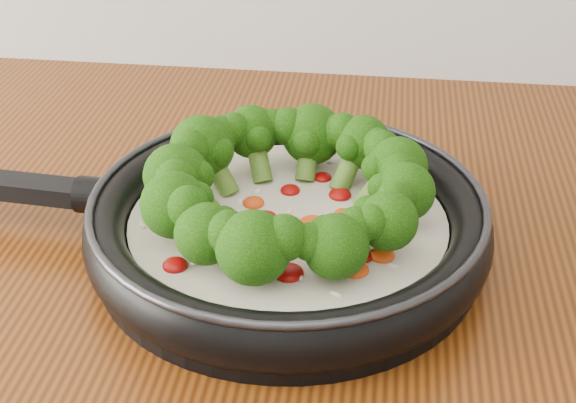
# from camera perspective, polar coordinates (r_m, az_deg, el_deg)

# --- Properties ---
(skillet) EXTENTS (0.52, 0.35, 0.10)m
(skillet) POSITION_cam_1_polar(r_m,az_deg,el_deg) (0.65, -0.36, -0.88)
(skillet) COLOR black
(skillet) RESTS_ON counter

